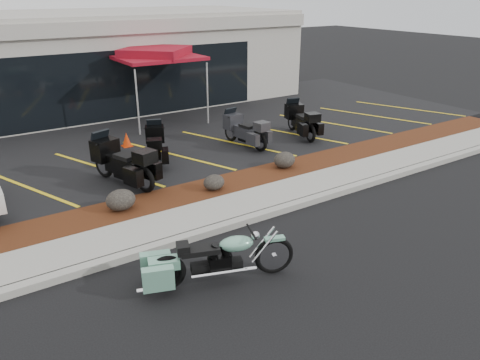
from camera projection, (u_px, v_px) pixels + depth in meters
ground at (289, 233)px, 10.14m from camera, size 90.00×90.00×0.00m
curb at (265, 214)px, 10.81m from camera, size 24.00×0.25×0.15m
sidewalk at (248, 203)px, 11.35m from camera, size 24.00×1.20×0.15m
mulch_bed at (222, 187)px, 12.28m from camera, size 24.00×1.20×0.16m
upper_lot at (143, 137)px, 16.46m from camera, size 26.00×9.60×0.15m
dealership_building at (84, 60)px, 20.58m from camera, size 18.00×8.16×4.00m
boulder_left at (121, 200)px, 10.75m from camera, size 0.69×0.57×0.49m
boulder_mid at (214, 182)px, 11.84m from camera, size 0.56×0.46×0.39m
boulder_right at (284, 160)px, 13.31m from camera, size 0.65×0.54×0.46m
hero_cruiser at (274, 250)px, 8.51m from camera, size 2.85×1.56×0.97m
touring_black_front at (103, 154)px, 12.48m from camera, size 1.54×2.43×1.32m
touring_black_mid at (155, 137)px, 14.24m from camera, size 1.46×2.08×1.13m
touring_grey at (231, 125)px, 15.54m from camera, size 1.01×2.04×1.14m
touring_black_rear at (293, 114)px, 16.71m from camera, size 1.28×2.18×1.19m
traffic_cone at (127, 140)px, 15.14m from camera, size 0.34×0.34×0.46m
popup_canopy at (156, 55)px, 17.28m from camera, size 3.64×3.64×2.76m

